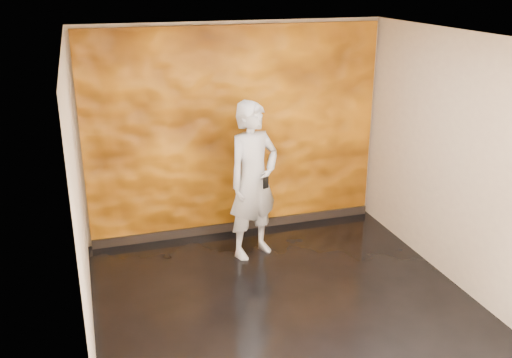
% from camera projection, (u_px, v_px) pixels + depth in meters
% --- Properties ---
extents(room, '(4.02, 4.02, 2.81)m').
position_uv_depth(room, '(288.00, 181.00, 5.69)').
color(room, black).
rests_on(room, ground).
extents(feature_wall, '(3.90, 0.06, 2.75)m').
position_uv_depth(feature_wall, '(236.00, 133.00, 7.46)').
color(feature_wall, orange).
rests_on(feature_wall, ground).
extents(baseboard, '(3.90, 0.04, 0.12)m').
position_uv_depth(baseboard, '(238.00, 226.00, 7.87)').
color(baseboard, black).
rests_on(baseboard, ground).
extents(man, '(0.84, 0.70, 1.96)m').
position_uv_depth(man, '(253.00, 180.00, 6.91)').
color(man, '#9195A0').
rests_on(man, ground).
extents(phone, '(0.07, 0.04, 0.14)m').
position_uv_depth(phone, '(266.00, 183.00, 6.70)').
color(phone, black).
rests_on(phone, man).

